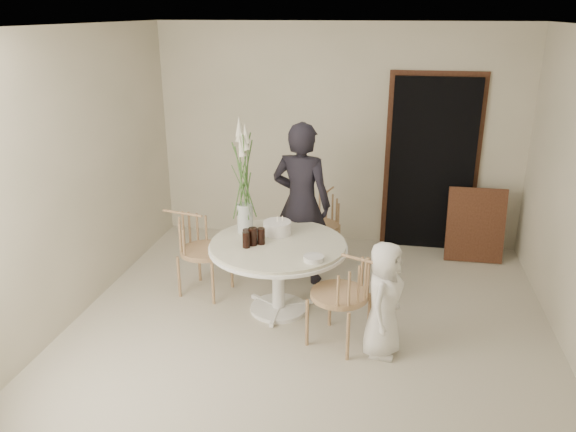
% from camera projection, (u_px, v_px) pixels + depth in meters
% --- Properties ---
extents(ground, '(4.50, 4.50, 0.00)m').
position_uv_depth(ground, '(310.00, 326.00, 5.31)').
color(ground, beige).
rests_on(ground, ground).
extents(room_shell, '(4.50, 4.50, 4.50)m').
position_uv_depth(room_shell, '(312.00, 160.00, 4.75)').
color(room_shell, white).
rests_on(room_shell, ground).
extents(doorway, '(1.00, 0.10, 2.10)m').
position_uv_depth(doorway, '(431.00, 165.00, 6.77)').
color(doorway, black).
rests_on(doorway, ground).
extents(door_trim, '(1.12, 0.03, 2.22)m').
position_uv_depth(door_trim, '(432.00, 160.00, 6.79)').
color(door_trim, brown).
rests_on(door_trim, ground).
extents(table, '(1.33, 1.33, 0.73)m').
position_uv_depth(table, '(278.00, 253.00, 5.39)').
color(table, white).
rests_on(table, ground).
extents(picture_frame, '(0.67, 0.21, 0.88)m').
position_uv_depth(picture_frame, '(476.00, 225.00, 6.59)').
color(picture_frame, brown).
rests_on(picture_frame, ground).
extents(chair_far, '(0.52, 0.55, 0.81)m').
position_uv_depth(chair_far, '(323.00, 216.00, 6.63)').
color(chair_far, tan).
rests_on(chair_far, ground).
extents(chair_right, '(0.64, 0.62, 0.88)m').
position_uv_depth(chair_right, '(352.00, 289.00, 4.81)').
color(chair_right, tan).
rests_on(chair_right, ground).
extents(chair_left, '(0.58, 0.55, 0.87)m').
position_uv_depth(chair_left, '(194.00, 241.00, 5.81)').
color(chair_left, tan).
rests_on(chair_left, ground).
extents(girl, '(0.71, 0.53, 1.76)m').
position_uv_depth(girl, '(301.00, 204.00, 5.96)').
color(girl, black).
rests_on(girl, ground).
extents(boy, '(0.44, 0.57, 1.03)m').
position_uv_depth(boy, '(384.00, 300.00, 4.74)').
color(boy, white).
rests_on(boy, ground).
extents(birthday_cake, '(0.27, 0.27, 0.18)m').
position_uv_depth(birthday_cake, '(277.00, 228.00, 5.53)').
color(birthday_cake, silver).
rests_on(birthday_cake, table).
extents(cola_tumbler_a, '(0.08, 0.08, 0.15)m').
position_uv_depth(cola_tumbler_a, '(246.00, 240.00, 5.21)').
color(cola_tumbler_a, black).
rests_on(cola_tumbler_a, table).
extents(cola_tumbler_b, '(0.09, 0.09, 0.16)m').
position_uv_depth(cola_tumbler_b, '(261.00, 236.00, 5.29)').
color(cola_tumbler_b, black).
rests_on(cola_tumbler_b, table).
extents(cola_tumbler_c, '(0.09, 0.09, 0.17)m').
position_uv_depth(cola_tumbler_c, '(253.00, 237.00, 5.27)').
color(cola_tumbler_c, black).
rests_on(cola_tumbler_c, table).
extents(cola_tumbler_d, '(0.07, 0.07, 0.14)m').
position_uv_depth(cola_tumbler_d, '(246.00, 236.00, 5.31)').
color(cola_tumbler_d, black).
rests_on(cola_tumbler_d, table).
extents(plate_stack, '(0.21, 0.21, 0.05)m').
position_uv_depth(plate_stack, '(314.00, 258.00, 4.95)').
color(plate_stack, silver).
rests_on(plate_stack, table).
extents(flower_vase, '(0.16, 0.16, 1.16)m').
position_uv_depth(flower_vase, '(244.00, 179.00, 5.42)').
color(flower_vase, silver).
rests_on(flower_vase, table).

